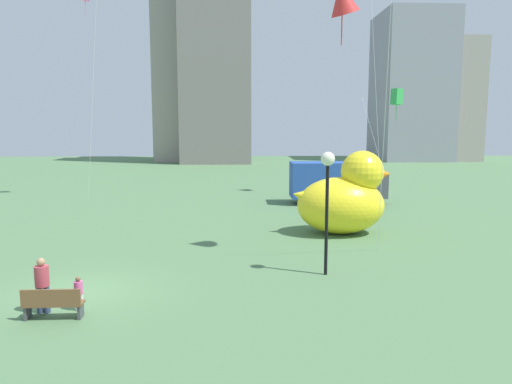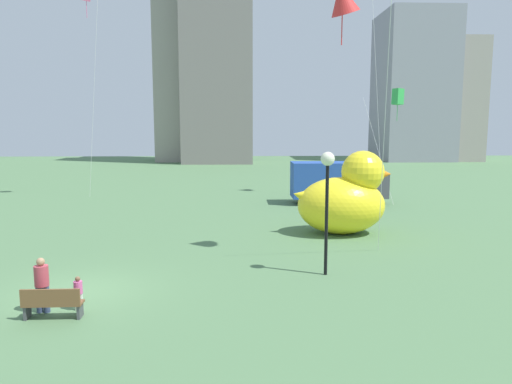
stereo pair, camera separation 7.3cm
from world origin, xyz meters
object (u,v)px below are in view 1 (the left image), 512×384
Objects in this scene: park_bench at (53,303)px; person_adult at (42,283)px; kite_green at (397,97)px; box_truck at (335,182)px; lamppost at (327,179)px; giant_inflatable_duck at (344,199)px; person_child at (79,292)px.

park_bench is 1.00× the size of person_adult.
park_bench is 27.71m from kite_green.
lamppost is at bearing -102.53° from box_truck.
lamppost reaches higher than person_adult.
kite_green is (8.13, 17.52, 3.85)m from lamppost.
giant_inflatable_duck is at bearing 44.93° from park_bench.
box_truck reaches higher than park_bench.
person_adult is 0.25× the size of box_truck.
giant_inflatable_duck is at bearing 44.58° from person_child.
box_truck is at bearing 77.47° from lamppost.
person_adult is 1.03m from person_child.
kite_green reaches higher than giant_inflatable_duck.
giant_inflatable_duck is 1.12× the size of lamppost.
lamppost reaches higher than park_bench.
person_adult is 14.69m from giant_inflatable_duck.
lamppost reaches higher than person_child.
giant_inflatable_duck is at bearing 42.28° from person_adult.
lamppost is (8.28, 3.73, 3.00)m from park_bench.
box_truck is at bearing 81.31° from giant_inflatable_duck.
person_child is (0.97, 0.13, -0.33)m from person_adult.
giant_inflatable_duck is (10.39, 10.37, 1.28)m from park_bench.
park_bench is at bearing -135.07° from giant_inflatable_duck.
box_truck is 7.63m from kite_green.
kite_green is (16.87, 20.75, 6.44)m from person_adult.
park_bench is 14.74m from giant_inflatable_duck.
giant_inflatable_duck is at bearing -98.69° from box_truck.
person_adult is 0.20× the size of kite_green.
person_child is at bearing -158.24° from lamppost.
park_bench is 0.20× the size of kite_green.
park_bench is 9.56m from lamppost.
person_adult is at bearing -172.46° from person_child.
kite_green is (15.90, 20.62, 6.77)m from person_child.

